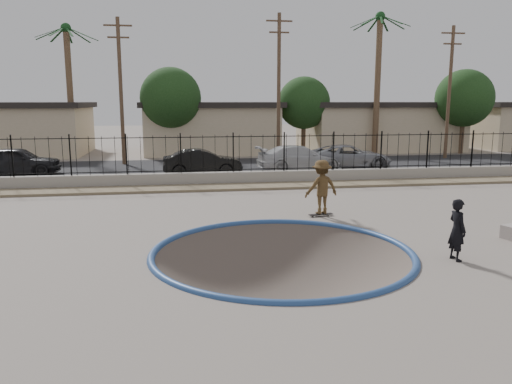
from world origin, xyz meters
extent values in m
cube|color=gray|center=(0.00, 12.00, -1.10)|extent=(120.00, 120.00, 2.20)
torus|color=navy|center=(0.00, -1.00, 0.00)|extent=(7.04, 7.04, 0.20)
cube|color=#8B7A5B|center=(0.00, 9.20, 0.06)|extent=(42.00, 1.60, 0.11)
cube|color=gray|center=(0.00, 10.30, 0.30)|extent=(42.00, 0.45, 0.60)
cube|color=black|center=(0.00, 10.30, 0.72)|extent=(40.00, 0.04, 0.03)
cube|color=black|center=(0.00, 10.30, 2.30)|extent=(40.00, 0.04, 0.04)
cube|color=black|center=(0.00, 17.00, 0.02)|extent=(90.00, 8.00, 0.04)
cube|color=#C3B18B|center=(-15.00, 26.50, 1.75)|extent=(11.00, 8.00, 3.50)
cube|color=black|center=(-15.00, 26.50, 3.70)|extent=(11.60, 8.60, 0.40)
cube|color=#C3B18B|center=(0.00, 26.50, 1.75)|extent=(10.00, 8.00, 3.50)
cube|color=black|center=(0.00, 26.50, 3.70)|extent=(10.60, 8.60, 0.40)
cube|color=#C3B18B|center=(14.00, 26.50, 1.75)|extent=(12.00, 8.00, 3.50)
cube|color=black|center=(14.00, 26.50, 3.70)|extent=(12.60, 8.60, 0.40)
cylinder|color=brown|center=(-10.00, 24.00, 4.50)|extent=(0.44, 0.44, 9.00)
sphere|color=#16411A|center=(-10.00, 24.00, 8.95)|extent=(0.70, 0.70, 0.70)
cylinder|color=brown|center=(12.00, 22.00, 5.00)|extent=(0.44, 0.44, 10.00)
sphere|color=#16411A|center=(12.00, 22.00, 9.95)|extent=(0.70, 0.70, 0.70)
cylinder|color=#473323|center=(-6.00, 19.00, 4.50)|extent=(0.24, 0.24, 9.00)
cube|color=#473323|center=(-6.00, 19.00, 8.50)|extent=(1.70, 0.10, 0.10)
cube|color=#473323|center=(-6.00, 19.00, 7.80)|extent=(1.30, 0.10, 0.10)
cylinder|color=#473323|center=(4.00, 19.00, 4.75)|extent=(0.24, 0.24, 9.50)
cube|color=#473323|center=(4.00, 19.00, 9.00)|extent=(1.70, 0.10, 0.10)
cube|color=#473323|center=(4.00, 19.00, 8.30)|extent=(1.30, 0.10, 0.10)
cylinder|color=#473323|center=(16.00, 19.00, 4.50)|extent=(0.24, 0.24, 9.00)
cube|color=#473323|center=(16.00, 19.00, 8.50)|extent=(1.70, 0.10, 0.10)
cube|color=#473323|center=(16.00, 19.00, 7.80)|extent=(1.30, 0.10, 0.10)
cylinder|color=#473323|center=(-3.00, 23.00, 1.50)|extent=(0.34, 0.34, 3.00)
sphere|color=#143311|center=(-3.00, 23.00, 4.20)|extent=(4.32, 4.32, 4.32)
cylinder|color=#473323|center=(7.00, 24.00, 1.38)|extent=(0.34, 0.34, 2.75)
sphere|color=#143311|center=(7.00, 24.00, 3.85)|extent=(3.96, 3.96, 3.96)
cylinder|color=#473323|center=(19.00, 22.00, 1.50)|extent=(0.34, 0.34, 3.00)
sphere|color=#143311|center=(19.00, 22.00, 4.20)|extent=(4.32, 4.32, 4.32)
imported|color=brown|center=(2.25, 3.00, 0.94)|extent=(1.33, 0.93, 1.88)
cube|color=black|center=(2.25, 3.00, 0.07)|extent=(0.90, 0.36, 0.02)
cylinder|color=silver|center=(1.97, 2.87, 0.03)|extent=(0.06, 0.04, 0.06)
cylinder|color=silver|center=(1.94, 3.03, 0.03)|extent=(0.06, 0.04, 0.06)
cylinder|color=silver|center=(2.55, 2.97, 0.03)|extent=(0.06, 0.04, 0.06)
cylinder|color=silver|center=(2.52, 3.13, 0.03)|extent=(0.06, 0.04, 0.06)
imported|color=black|center=(4.22, -2.28, 0.79)|extent=(0.42, 0.60, 1.58)
imported|color=black|center=(-11.22, 15.00, 0.80)|extent=(4.49, 1.85, 1.52)
imported|color=black|center=(-1.33, 13.40, 0.73)|extent=(4.24, 1.57, 1.38)
imported|color=silver|center=(4.31, 14.32, 0.76)|extent=(5.10, 2.38, 1.44)
imported|color=gray|center=(7.37, 14.69, 0.74)|extent=(5.12, 2.48, 1.40)
camera|label=1|loc=(-2.69, -13.47, 3.97)|focal=35.00mm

